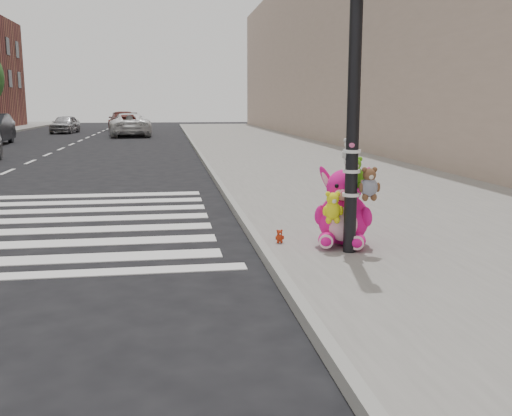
{
  "coord_description": "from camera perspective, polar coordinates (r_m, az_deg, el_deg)",
  "views": [
    {
      "loc": [
        0.31,
        -5.08,
        2.02
      ],
      "look_at": [
        1.38,
        1.8,
        0.75
      ],
      "focal_mm": 40.0,
      "sensor_mm": 36.0,
      "label": 1
    }
  ],
  "objects": [
    {
      "name": "sidewalk_near",
      "position": [
        15.92,
        8.4,
        3.21
      ],
      "size": [
        7.0,
        80.0,
        0.14
      ],
      "primitive_type": "cube",
      "color": "slate",
      "rests_on": "ground"
    },
    {
      "name": "ground",
      "position": [
        5.48,
        -11.68,
        -11.53
      ],
      "size": [
        120.0,
        120.0,
        0.0
      ],
      "primitive_type": "plane",
      "color": "black",
      "rests_on": "ground"
    },
    {
      "name": "pink_bunny",
      "position": [
        7.75,
        8.74,
        -0.46
      ],
      "size": [
        0.89,
        0.96,
        1.09
      ],
      "rotation": [
        0.0,
        0.0,
        -0.35
      ],
      "color": "#E91387",
      "rests_on": "sidewalk_near"
    },
    {
      "name": "car_white_near",
      "position": [
        37.38,
        -12.55,
        8.14
      ],
      "size": [
        2.98,
        5.48,
        1.46
      ],
      "primitive_type": "imported",
      "rotation": [
        0.0,
        0.0,
        3.25
      ],
      "color": "white",
      "rests_on": "ground"
    },
    {
      "name": "red_teddy",
      "position": [
        7.84,
        2.37,
        -2.84
      ],
      "size": [
        0.14,
        0.1,
        0.19
      ],
      "primitive_type": null,
      "rotation": [
        0.0,
        0.0,
        0.1
      ],
      "color": "#AB2B11",
      "rests_on": "sidewalk_near"
    },
    {
      "name": "curb_edge",
      "position": [
        15.26,
        -4.09,
        2.99
      ],
      "size": [
        0.12,
        80.0,
        0.15
      ],
      "primitive_type": "cube",
      "color": "gray",
      "rests_on": "ground"
    },
    {
      "name": "car_maroon_near",
      "position": [
        45.44,
        -13.17,
        8.47
      ],
      "size": [
        2.75,
        5.28,
        1.46
      ],
      "primitive_type": "imported",
      "rotation": [
        0.0,
        0.0,
        3.29
      ],
      "color": "#5D201A",
      "rests_on": "ground"
    },
    {
      "name": "car_silver_deep",
      "position": [
        42.51,
        -18.55,
        7.96
      ],
      "size": [
        1.8,
        3.81,
        1.26
      ],
      "primitive_type": "imported",
      "rotation": [
        0.0,
        0.0,
        -0.09
      ],
      "color": "#A7A7AB",
      "rests_on": "ground"
    },
    {
      "name": "signal_pole",
      "position": [
        7.28,
        9.71,
        7.87
      ],
      "size": [
        0.71,
        0.5,
        4.0
      ],
      "color": "black",
      "rests_on": "sidewalk_near"
    },
    {
      "name": "bld_near",
      "position": [
        27.24,
        13.78,
        16.36
      ],
      "size": [
        5.0,
        60.0,
        10.0
      ],
      "primitive_type": "cube",
      "color": "tan",
      "rests_on": "ground"
    }
  ]
}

